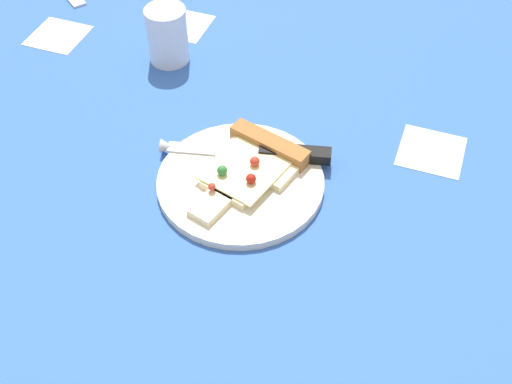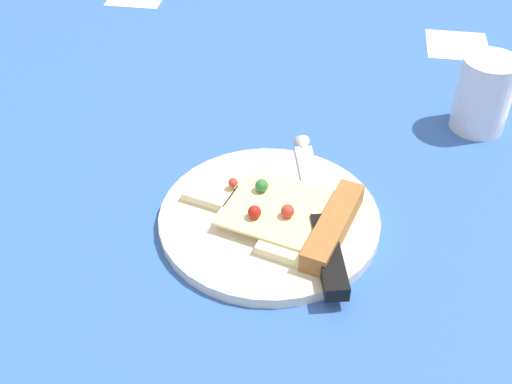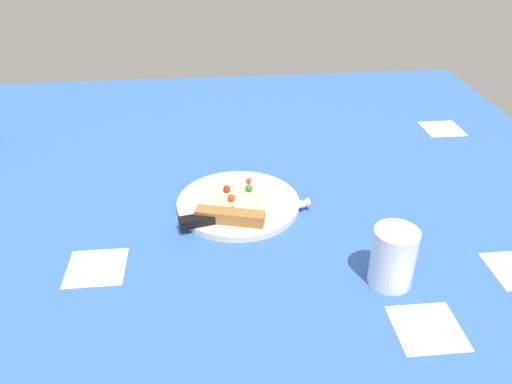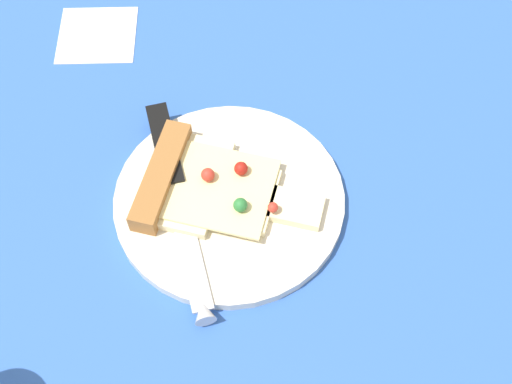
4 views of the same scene
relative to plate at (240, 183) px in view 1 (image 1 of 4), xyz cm
name	(u,v)px [view 1 (image 1 of 4)]	position (x,y,z in cm)	size (l,w,h in cm)	color
ground_plane	(250,195)	(-1.33, -0.18, -2.10)	(147.77, 147.77, 3.00)	#3360B7
plate	(240,183)	(0.00, 0.00, 0.00)	(22.70, 22.70, 1.20)	silver
pizza_slice	(251,165)	(-0.70, -2.45, 1.41)	(13.53, 18.86, 2.68)	beige
knife	(262,152)	(-1.20, -5.53, 1.20)	(23.85, 7.52, 2.45)	silver
drinking_glass	(167,35)	(21.24, -23.13, 4.04)	(6.61, 6.61, 9.28)	white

